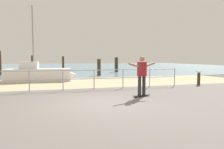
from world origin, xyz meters
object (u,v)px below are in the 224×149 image
at_px(sailboat, 41,74).
at_px(bollard_short, 199,79).
at_px(seagull, 199,72).
at_px(skateboard, 142,95).
at_px(skateboarder, 142,73).

distance_m(sailboat, bollard_short, 10.54).
relative_size(bollard_short, seagull, 1.50).
height_order(sailboat, seagull, sailboat).
relative_size(sailboat, bollard_short, 7.18).
bearing_deg(sailboat, skateboard, -59.13).
relative_size(skateboard, bollard_short, 1.13).
distance_m(sailboat, skateboarder, 8.71).
xyz_separation_m(sailboat, seagull, (9.39, -4.74, 0.29)).
relative_size(skateboarder, seagull, 3.39).
bearing_deg(bollard_short, sailboat, 153.26).
xyz_separation_m(skateboard, skateboarder, (-0.00, -0.00, 0.95)).
bearing_deg(seagull, sailboat, 153.21).
height_order(skateboard, bollard_short, bollard_short).
relative_size(skateboarder, bollard_short, 2.26).
bearing_deg(skateboard, bollard_short, 28.81).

